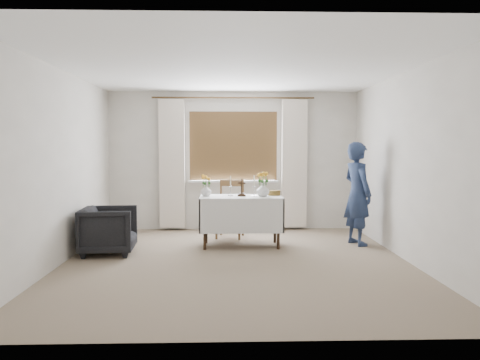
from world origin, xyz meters
name	(u,v)px	position (x,y,z in m)	size (l,w,h in m)	color
ground	(236,262)	(0.00, 0.00, 0.00)	(5.00, 5.00, 0.00)	gray
altar_table	(241,221)	(0.09, 1.00, 0.38)	(1.24, 0.64, 0.76)	white
wooden_chair	(230,209)	(-0.07, 1.69, 0.48)	(0.44, 0.44, 0.96)	brown
armchair	(109,230)	(-1.78, 0.53, 0.34)	(0.72, 0.74, 0.67)	black
person	(358,194)	(1.89, 1.07, 0.79)	(0.58, 0.38, 1.58)	navy
radiator	(233,213)	(0.00, 2.42, 0.30)	(1.10, 0.10, 0.60)	white
wooden_cross	(242,187)	(0.10, 1.00, 0.89)	(0.12, 0.09, 0.26)	black
candlestick_left	(231,186)	(-0.06, 1.03, 0.91)	(0.09, 0.09, 0.31)	silver
candlestick_right	(254,186)	(0.29, 0.96, 0.92)	(0.09, 0.09, 0.31)	silver
flower_vase_left	(206,191)	(-0.44, 1.03, 0.85)	(0.16, 0.16, 0.17)	silver
flower_vase_right	(263,190)	(0.42, 0.94, 0.86)	(0.19, 0.19, 0.20)	silver
wicker_basket	(274,193)	(0.60, 1.12, 0.80)	(0.20, 0.20, 0.08)	brown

